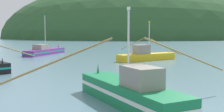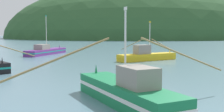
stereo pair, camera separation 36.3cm
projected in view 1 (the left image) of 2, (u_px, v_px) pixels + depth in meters
The scene contains 5 objects.
hill_far_right at pixel (206, 37), 221.04m from camera, with size 154.64×123.72×104.46m, color #2D562D.
hill_far_center at pixel (143, 37), 213.88m from camera, with size 205.07×164.06×80.09m, color #2D562D.
fishing_boat_yellow at pixel (146, 56), 43.32m from camera, with size 10.31×13.73×6.07m.
fishing_boat_green at pixel (130, 92), 16.98m from camera, with size 15.66×10.31×5.97m.
fishing_boat_purple at pixel (45, 51), 54.30m from camera, with size 7.97×11.63×7.62m.
Camera 1 is at (-13.87, -8.23, 4.50)m, focal length 44.73 mm.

